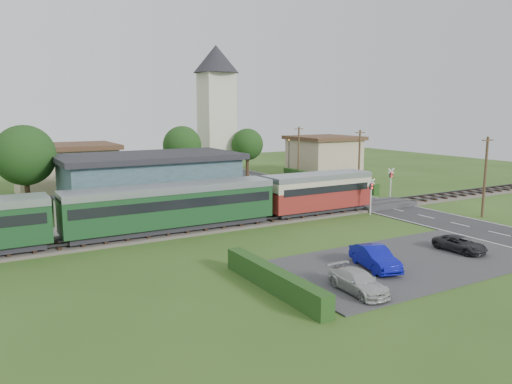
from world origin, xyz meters
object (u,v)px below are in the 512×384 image
pedestrian_near (243,201)px  car_park_blue (375,258)px  house_west (66,169)px  pedestrian_far (93,217)px  church_tower (217,102)px  car_park_silver (358,282)px  equipment_hut (70,213)px  car_on_road (316,188)px  crossing_signal_near (371,191)px  train (130,210)px  crossing_signal_far (391,179)px  station_building (150,182)px  house_east (324,155)px  car_park_dark (460,244)px

pedestrian_near → car_park_blue: bearing=74.9°
house_west → pedestrian_far: size_ratio=6.16×
church_tower → car_park_silver: (-12.50, -42.50, -9.59)m
equipment_hut → car_on_road: equipment_hut is taller
equipment_hut → crossing_signal_near: size_ratio=0.78×
train → crossing_signal_far: bearing=4.9°
equipment_hut → car_park_blue: size_ratio=0.63×
car_on_road → station_building: bearing=111.1°
house_west → car_park_silver: 40.26m
equipment_hut → church_tower: bearing=44.7°
house_east → crossing_signal_far: size_ratio=2.69×
crossing_signal_near → car_park_silver: crossing_signal_near is taller
train → crossing_signal_far: train is taller
house_west → pedestrian_far: (-1.52, -20.29, -1.47)m
station_building → car_park_dark: station_building is taller
station_building → crossing_signal_far: 24.51m
car_park_blue → car_park_silver: car_park_blue is taller
church_tower → car_park_dark: (-1.70, -40.21, -9.66)m
car_park_silver → pedestrian_far: (-9.02, 19.21, 0.69)m
house_east → crossing_signal_far: house_east is taller
crossing_signal_near → car_park_silver: 19.85m
church_tower → car_on_road: 19.71m
house_west → house_east: 35.01m
church_tower → pedestrian_near: church_tower is taller
equipment_hut → train: bearing=-41.9°
car_park_dark → pedestrian_near: bearing=108.4°
station_building → crossing_signal_far: bearing=-15.6°
equipment_hut → car_park_dark: equipment_hut is taller
pedestrian_far → equipment_hut: bearing=48.9°
car_park_blue → pedestrian_far: pedestrian_far is taller
car_park_dark → car_park_blue: bearing=175.6°
station_building → house_east: bearing=23.4°
house_east → car_park_dark: house_east is taller
car_park_silver → pedestrian_far: pedestrian_far is taller
church_tower → car_park_blue: size_ratio=4.36×
station_building → car_park_dark: size_ratio=4.55×
station_building → crossing_signal_near: size_ratio=4.88×
house_west → car_park_blue: size_ratio=2.68×
church_tower → car_park_dark: church_tower is taller
train → car_park_silver: (6.94, -16.50, -1.54)m
church_tower → house_west: church_tower is taller
equipment_hut → car_park_blue: (13.93, -17.27, -1.00)m
car_on_road → pedestrian_far: pedestrian_far is taller
station_building → car_park_silver: 25.70m
house_west → crossing_signal_far: size_ratio=3.30×
crossing_signal_far → crossing_signal_near: bearing=-146.3°
equipment_hut → train: size_ratio=0.06×
crossing_signal_near → car_on_road: (2.83, 11.75, -1.58)m
car_park_silver → station_building: bearing=99.3°
car_park_blue → church_tower: bearing=91.2°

